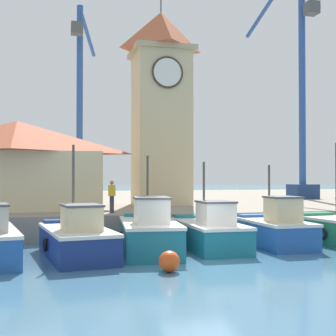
{
  "coord_description": "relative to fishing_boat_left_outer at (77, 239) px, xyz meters",
  "views": [
    {
      "loc": [
        -5.09,
        -15.71,
        3.02
      ],
      "look_at": [
        0.89,
        8.21,
        3.5
      ],
      "focal_mm": 50.0,
      "sensor_mm": 36.0,
      "label": 1
    }
  ],
  "objects": [
    {
      "name": "ground_plane",
      "position": [
        4.15,
        -2.12,
        -0.71
      ],
      "size": [
        300.0,
        300.0,
        0.0
      ],
      "primitive_type": "plane",
      "color": "teal"
    },
    {
      "name": "quay_wharf",
      "position": [
        4.15,
        24.09,
        -0.09
      ],
      "size": [
        120.0,
        40.0,
        1.22
      ],
      "primitive_type": "cube",
      "color": "gray",
      "rests_on": "ground"
    },
    {
      "name": "fishing_boat_left_outer",
      "position": [
        0.0,
        0.0,
        0.0
      ],
      "size": [
        2.87,
        5.51,
        4.28
      ],
      "color": "navy",
      "rests_on": "ground"
    },
    {
      "name": "fishing_boat_left_inner",
      "position": [
        2.86,
        0.43,
        0.08
      ],
      "size": [
        2.65,
        5.38,
        3.91
      ],
      "color": "#196B7F",
      "rests_on": "ground"
    },
    {
      "name": "fishing_boat_mid_left",
      "position": [
        5.53,
        0.87,
        0.0
      ],
      "size": [
        2.22,
        5.18,
        3.69
      ],
      "color": "#196B7F",
      "rests_on": "ground"
    },
    {
      "name": "fishing_boat_center",
      "position": [
        8.53,
        0.76,
        0.04
      ],
      "size": [
        2.18,
        4.29,
        3.56
      ],
      "color": "#2356A8",
      "rests_on": "ground"
    },
    {
      "name": "clock_tower",
      "position": [
        5.94,
        11.56,
        7.12
      ],
      "size": [
        3.86,
        3.86,
        14.14
      ],
      "color": "beige",
      "rests_on": "quay_wharf"
    },
    {
      "name": "warehouse_left",
      "position": [
        -2.82,
        9.82,
        3.07
      ],
      "size": [
        9.44,
        6.4,
        4.98
      ],
      "color": "beige",
      "rests_on": "quay_wharf"
    },
    {
      "name": "port_crane_near",
      "position": [
        19.33,
        17.47,
        8.02
      ],
      "size": [
        2.67,
        9.65,
        20.72
      ],
      "color": "navy",
      "rests_on": "quay_wharf"
    },
    {
      "name": "port_crane_far",
      "position": [
        1.52,
        24.13,
        7.18
      ],
      "size": [
        3.06,
        9.4,
        16.98
      ],
      "color": "navy",
      "rests_on": "quay_wharf"
    },
    {
      "name": "mooring_buoy",
      "position": [
        2.72,
        -3.39,
        -0.37
      ],
      "size": [
        0.68,
        0.68,
        0.68
      ],
      "primitive_type": "sphere",
      "color": "#E54C19",
      "rests_on": "ground"
    },
    {
      "name": "dock_worker_near_tower",
      "position": [
        2.03,
        5.65,
        1.36
      ],
      "size": [
        0.34,
        0.22,
        1.62
      ],
      "color": "#33333D",
      "rests_on": "quay_wharf"
    }
  ]
}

